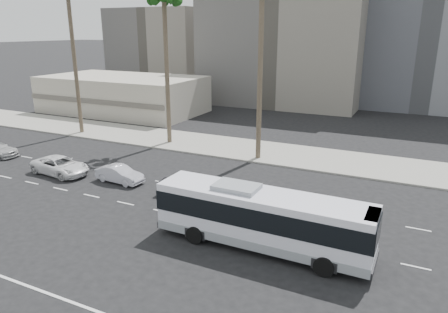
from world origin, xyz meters
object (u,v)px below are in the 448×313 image
Objects in this scene: car_b at (120,174)px; city_bus at (262,217)px; palm_mid at (164,0)px; car_a at (188,187)px; car_c at (60,166)px.

city_bus is at bearing -105.68° from car_b.
palm_mid is (-2.78, 11.30, 13.27)m from car_b.
car_b is (-13.34, 4.55, -1.11)m from city_bus.
car_a is at bearing 149.54° from city_bus.
city_bus is 8.41m from car_a.
car_c is at bearing 99.49° from car_b.
car_b is 0.76× the size of car_c.
car_a is at bearing -83.00° from car_c.
city_bus is at bearing -96.64° from car_c.
palm_mid is (-16.12, 15.84, 12.16)m from city_bus.
city_bus reaches higher than car_b.
car_a reaches higher than car_c.
palm_mid reaches higher than city_bus.
palm_mid is at bearing 33.02° from car_a.
car_c is (-18.89, 3.93, -1.04)m from city_bus.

